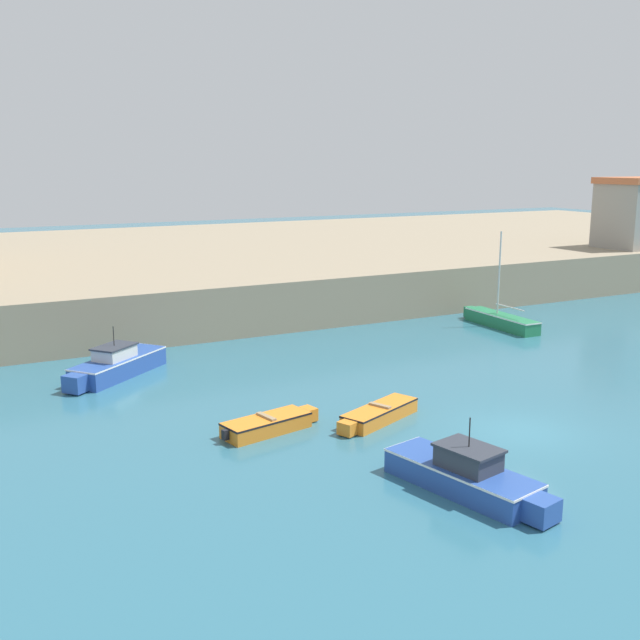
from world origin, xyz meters
TOP-DOWN VIEW (x-y plane):
  - ground_plane at (0.00, 0.00)m, footprint 200.00×200.00m
  - quay_seawall at (0.00, 38.35)m, footprint 120.00×40.00m
  - motorboat_blue_0 at (-11.41, 14.09)m, footprint 5.38×4.72m
  - sailboat_green_1 at (11.21, 14.00)m, footprint 1.35×6.08m
  - motorboat_blue_2 at (-4.98, -3.10)m, footprint 2.65×5.77m
  - dinghy_orange_3 at (-8.13, 4.26)m, footprint 4.05×1.86m
  - dinghy_orange_4 at (-4.00, 3.36)m, footprint 4.14×2.45m

SIDE VIEW (x-z plane):
  - ground_plane at x=0.00m, z-range 0.00..0.00m
  - dinghy_orange_4 at x=-4.00m, z-range -0.01..0.63m
  - dinghy_orange_3 at x=-8.13m, z-range -0.01..0.64m
  - sailboat_green_1 at x=11.21m, z-range -2.39..3.28m
  - motorboat_blue_2 at x=-4.98m, z-range -0.64..1.71m
  - motorboat_blue_0 at x=-11.41m, z-range -0.62..1.75m
  - quay_seawall at x=0.00m, z-range 0.00..2.96m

